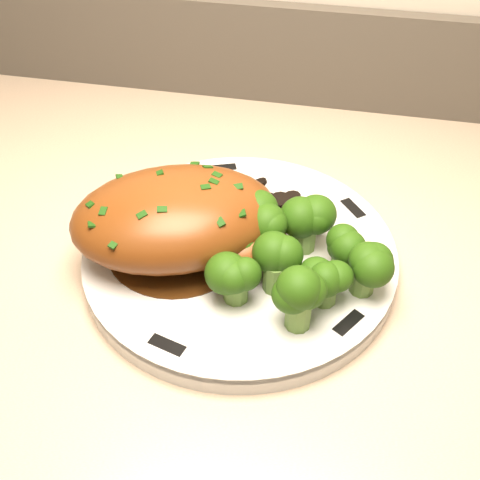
% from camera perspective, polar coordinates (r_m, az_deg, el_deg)
% --- Properties ---
extents(counter, '(1.95, 0.65, 0.96)m').
position_cam_1_polar(counter, '(0.93, -14.00, -19.55)').
color(counter, brown).
rests_on(counter, ground).
extents(plate, '(0.35, 0.35, 0.02)m').
position_cam_1_polar(plate, '(0.54, -0.00, -1.50)').
color(plate, silver).
rests_on(plate, counter).
extents(rim_accent_0, '(0.03, 0.03, 0.00)m').
position_cam_1_polar(rim_accent_0, '(0.58, 10.66, 2.97)').
color(rim_accent_0, black).
rests_on(rim_accent_0, plate).
extents(rim_accent_1, '(0.03, 0.02, 0.00)m').
position_cam_1_polar(rim_accent_1, '(0.63, -1.70, 6.84)').
color(rim_accent_1, black).
rests_on(rim_accent_1, plate).
extents(rim_accent_2, '(0.01, 0.03, 0.00)m').
position_cam_1_polar(rim_accent_2, '(0.56, -12.28, 0.66)').
color(rim_accent_2, black).
rests_on(rim_accent_2, plate).
extents(rim_accent_3, '(0.03, 0.02, 0.00)m').
position_cam_1_polar(rim_accent_3, '(0.47, -6.93, -9.89)').
color(rim_accent_3, black).
rests_on(rim_accent_3, plate).
extents(rim_accent_4, '(0.02, 0.03, 0.00)m').
position_cam_1_polar(rim_accent_4, '(0.48, 10.24, -7.75)').
color(rim_accent_4, black).
rests_on(rim_accent_4, plate).
extents(gravy_pool, '(0.13, 0.13, 0.00)m').
position_cam_1_polar(gravy_pool, '(0.54, -5.89, -0.63)').
color(gravy_pool, '#3A1E0A').
rests_on(gravy_pool, plate).
extents(chicken_breast, '(0.21, 0.18, 0.07)m').
position_cam_1_polar(chicken_breast, '(0.51, -5.44, 1.85)').
color(chicken_breast, brown).
rests_on(chicken_breast, plate).
extents(mushroom_pile, '(0.08, 0.06, 0.02)m').
position_cam_1_polar(mushroom_pile, '(0.57, 4.02, 2.74)').
color(mushroom_pile, black).
rests_on(mushroom_pile, plate).
extents(broccoli_florets, '(0.14, 0.12, 0.05)m').
position_cam_1_polar(broccoli_florets, '(0.49, 5.12, -1.75)').
color(broccoli_florets, olive).
rests_on(broccoli_florets, plate).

